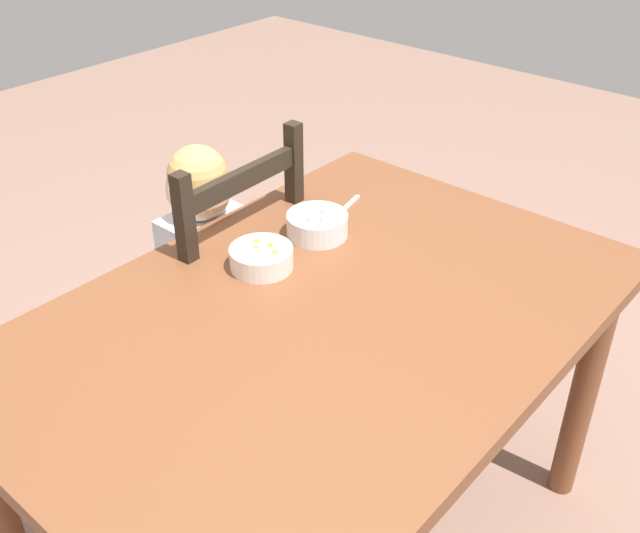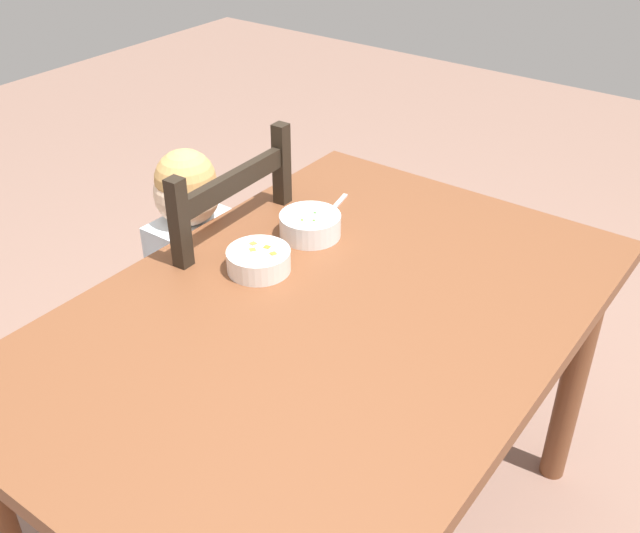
# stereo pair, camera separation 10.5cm
# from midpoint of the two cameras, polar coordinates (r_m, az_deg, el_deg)

# --- Properties ---
(dining_table) EXTENTS (1.37, 0.93, 0.78)m
(dining_table) POSITION_cam_midpoint_polar(r_m,az_deg,el_deg) (1.62, 2.05, -6.50)
(dining_table) COLOR brown
(dining_table) RESTS_ON ground
(dining_chair) EXTENTS (0.43, 0.43, 1.00)m
(dining_chair) POSITION_cam_midpoint_polar(r_m,az_deg,el_deg) (2.10, -6.58, -3.32)
(dining_chair) COLOR black
(dining_chair) RESTS_ON ground
(child_figure) EXTENTS (0.32, 0.31, 0.96)m
(child_figure) POSITION_cam_midpoint_polar(r_m,az_deg,el_deg) (2.01, -6.85, 0.41)
(child_figure) COLOR silver
(child_figure) RESTS_ON ground
(bowl_of_peas) EXTENTS (0.15, 0.15, 0.06)m
(bowl_of_peas) POSITION_cam_midpoint_polar(r_m,az_deg,el_deg) (1.80, 1.46, 3.25)
(bowl_of_peas) COLOR white
(bowl_of_peas) RESTS_ON dining_table
(bowl_of_carrots) EXTENTS (0.15, 0.15, 0.05)m
(bowl_of_carrots) POSITION_cam_midpoint_polar(r_m,az_deg,el_deg) (1.68, -2.77, 0.69)
(bowl_of_carrots) COLOR white
(bowl_of_carrots) RESTS_ON dining_table
(spoon) EXTENTS (0.14, 0.05, 0.01)m
(spoon) POSITION_cam_midpoint_polar(r_m,az_deg,el_deg) (1.92, 3.34, 4.37)
(spoon) COLOR silver
(spoon) RESTS_ON dining_table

